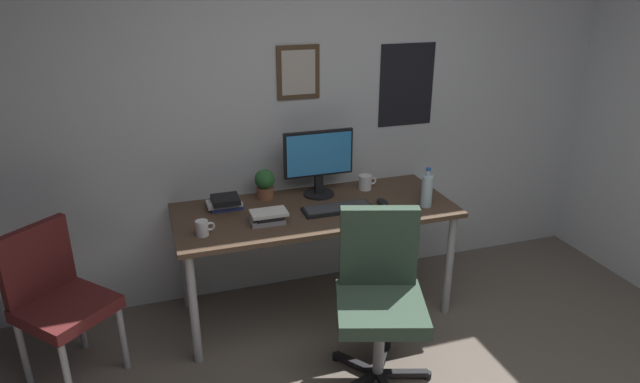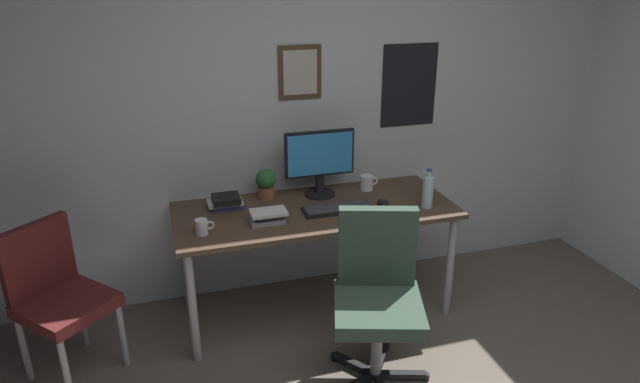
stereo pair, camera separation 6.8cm
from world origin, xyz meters
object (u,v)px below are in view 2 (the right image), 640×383
object	(u,v)px
computer_mouse	(383,203)
book_stack_left	(268,216)
coffee_mug_near	(367,183)
coffee_mug_far	(202,227)
office_chair	(378,290)
monitor	(320,160)
potted_plant	(266,183)
side_chair	(57,292)
book_stack_right	(226,202)
pen_cup	(428,189)
water_bottle	(428,191)
keyboard	(338,209)

from	to	relation	value
computer_mouse	book_stack_left	xyz separation A→B (m)	(-0.75, -0.04, 0.02)
coffee_mug_near	coffee_mug_far	distance (m)	1.19
office_chair	coffee_mug_far	xyz separation A→B (m)	(-0.85, 0.52, 0.25)
monitor	coffee_mug_near	xyz separation A→B (m)	(0.33, -0.00, -0.19)
coffee_mug_far	potted_plant	size ratio (longest dim) A/B	0.56
side_chair	book_stack_left	size ratio (longest dim) A/B	4.01
side_chair	book_stack_left	bearing A→B (deg)	2.61
office_chair	book_stack_right	world-z (taller)	office_chair
pen_cup	coffee_mug_near	bearing A→B (deg)	145.03
monitor	water_bottle	xyz separation A→B (m)	(0.58, -0.39, -0.13)
side_chair	pen_cup	bearing A→B (deg)	3.53
water_bottle	book_stack_right	world-z (taller)	water_bottle
side_chair	book_stack_right	distance (m)	1.07
book_stack_left	side_chair	bearing A→B (deg)	-177.39
book_stack_left	pen_cup	bearing A→B (deg)	4.53
office_chair	monitor	bearing A→B (deg)	93.47
side_chair	coffee_mug_near	world-z (taller)	side_chair
monitor	computer_mouse	world-z (taller)	monitor
coffee_mug_far	book_stack_left	bearing A→B (deg)	7.42
side_chair	book_stack_right	size ratio (longest dim) A/B	4.02
office_chair	water_bottle	distance (m)	0.80
computer_mouse	coffee_mug_far	world-z (taller)	coffee_mug_far
computer_mouse	coffee_mug_near	world-z (taller)	coffee_mug_near
monitor	coffee_mug_near	distance (m)	0.38
potted_plant	book_stack_left	world-z (taller)	potted_plant
keyboard	pen_cup	distance (m)	0.64
office_chair	coffee_mug_near	size ratio (longest dim) A/B	7.54
coffee_mug_near	potted_plant	world-z (taller)	potted_plant
potted_plant	pen_cup	distance (m)	1.06
monitor	coffee_mug_near	size ratio (longest dim) A/B	3.65
monitor	computer_mouse	distance (m)	0.49
water_bottle	book_stack_left	world-z (taller)	water_bottle
side_chair	keyboard	world-z (taller)	side_chair
book_stack_right	water_bottle	bearing A→B (deg)	-16.34
computer_mouse	water_bottle	xyz separation A→B (m)	(0.25, -0.10, 0.09)
side_chair	computer_mouse	world-z (taller)	side_chair
coffee_mug_near	book_stack_right	bearing A→B (deg)	-177.93
office_chair	pen_cup	distance (m)	0.94
monitor	computer_mouse	xyz separation A→B (m)	(0.33, -0.28, -0.22)
side_chair	potted_plant	bearing A→B (deg)	19.03
pen_cup	book_stack_left	world-z (taller)	pen_cup
water_bottle	book_stack_right	xyz separation A→B (m)	(-1.20, 0.35, -0.07)
keyboard	water_bottle	xyz separation A→B (m)	(0.55, -0.11, 0.09)
computer_mouse	pen_cup	bearing A→B (deg)	8.20
side_chair	book_stack_right	world-z (taller)	side_chair
water_bottle	coffee_mug_far	xyz separation A→B (m)	(-1.38, 0.02, -0.06)
side_chair	monitor	xyz separation A→B (m)	(1.59, 0.38, 0.47)
water_bottle	potted_plant	xyz separation A→B (m)	(-0.93, 0.44, -0.00)
potted_plant	book_stack_right	world-z (taller)	potted_plant
monitor	water_bottle	world-z (taller)	monitor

